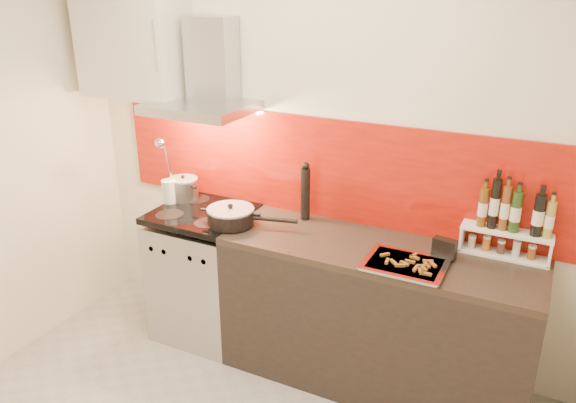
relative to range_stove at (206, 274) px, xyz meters
The scene contains 13 objects.
back_wall 1.15m from the range_stove, 23.53° to the left, with size 3.40×0.02×2.60m, color silver.
backsplash 1.12m from the range_stove, 21.33° to the left, with size 3.00×0.02×0.64m, color maroon.
range_stove is the anchor object (origin of this frame).
counter 1.20m from the range_stove, ahead, with size 1.80×0.60×0.90m.
range_hood 1.31m from the range_stove, 90.00° to the left, with size 0.62×0.50×0.61m.
upper_cabinet 1.61m from the range_stove, 166.72° to the left, with size 0.70×0.35×0.72m, color beige.
stock_pot 0.60m from the range_stove, 151.53° to the left, with size 0.20×0.20×0.17m.
saute_pan 0.60m from the range_stove, 17.65° to the right, with size 0.56×0.29×0.13m.
utensil_jar 0.66m from the range_stove, behind, with size 0.10×0.15×0.47m.
pepper_mill 0.93m from the range_stove, 17.07° to the left, with size 0.06×0.06×0.38m.
step_shelf 1.97m from the range_stove, ahead, with size 0.48×0.13×0.43m.
caddy_box 1.64m from the range_stove, ahead, with size 0.13×0.05×0.11m, color black.
baking_tray 1.48m from the range_stove, ahead, with size 0.42×0.33×0.03m.
Camera 1 is at (1.31, -1.68, 2.32)m, focal length 35.00 mm.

